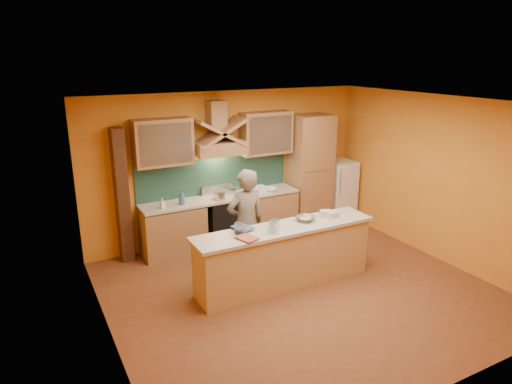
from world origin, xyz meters
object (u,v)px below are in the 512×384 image
fridge (338,191)px  mixing_bowl (305,219)px  person (246,223)px  kitchen_scale (275,224)px  stove (222,221)px

fridge → mixing_bowl: size_ratio=4.37×
fridge → person: person is taller
fridge → person: (-2.87, -1.33, 0.23)m
person → kitchen_scale: bearing=112.9°
mixing_bowl → kitchen_scale: bearing=-177.5°
stove → kitchen_scale: size_ratio=7.07×
fridge → kitchen_scale: (-2.64, -1.85, 0.35)m
stove → kitchen_scale: bearing=-88.3°
stove → person: (-0.17, -1.33, 0.43)m
person → kitchen_scale: (0.23, -0.52, 0.12)m
kitchen_scale → person: bearing=131.0°
stove → fridge: fridge is taller
stove → mixing_bowl: (0.61, -1.82, 0.53)m
person → kitchen_scale: size_ratio=13.83×
stove → fridge: size_ratio=0.69×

